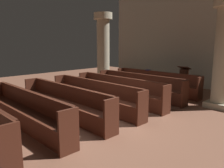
# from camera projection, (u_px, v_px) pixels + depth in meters

# --- Properties ---
(ground_plane) EXTENTS (19.20, 19.20, 0.00)m
(ground_plane) POSITION_uv_depth(u_px,v_px,m) (100.00, 117.00, 6.34)
(ground_plane) COLOR brown
(back_wall) EXTENTS (10.00, 0.16, 4.50)m
(back_wall) POSITION_uv_depth(u_px,v_px,m) (200.00, 38.00, 10.13)
(back_wall) COLOR beige
(back_wall) RESTS_ON ground
(pew_row_0) EXTENTS (3.89, 0.46, 0.88)m
(pew_row_0) POSITION_uv_depth(u_px,v_px,m) (155.00, 81.00, 9.34)
(pew_row_0) COLOR #4C2316
(pew_row_0) RESTS_ON ground
(pew_row_1) EXTENTS (3.89, 0.46, 0.88)m
(pew_row_1) POSITION_uv_depth(u_px,v_px,m) (139.00, 85.00, 8.57)
(pew_row_1) COLOR #4C2316
(pew_row_1) RESTS_ON ground
(pew_row_2) EXTENTS (3.89, 0.47, 0.88)m
(pew_row_2) POSITION_uv_depth(u_px,v_px,m) (119.00, 89.00, 7.81)
(pew_row_2) COLOR #4C2316
(pew_row_2) RESTS_ON ground
(pew_row_3) EXTENTS (3.89, 0.46, 0.88)m
(pew_row_3) POSITION_uv_depth(u_px,v_px,m) (94.00, 94.00, 7.04)
(pew_row_3) COLOR #4C2316
(pew_row_3) RESTS_ON ground
(pew_row_4) EXTENTS (3.89, 0.46, 0.88)m
(pew_row_4) POSITION_uv_depth(u_px,v_px,m) (64.00, 101.00, 6.27)
(pew_row_4) COLOR #4C2316
(pew_row_4) RESTS_ON ground
(pew_row_5) EXTENTS (3.89, 0.47, 0.88)m
(pew_row_5) POSITION_uv_depth(u_px,v_px,m) (25.00, 109.00, 5.51)
(pew_row_5) COLOR #4C2316
(pew_row_5) RESTS_ON ground
(pillar_aisle_side) EXTENTS (0.86, 0.86, 3.43)m
(pillar_aisle_side) POSITION_uv_depth(u_px,v_px,m) (224.00, 52.00, 6.97)
(pillar_aisle_side) COLOR tan
(pillar_aisle_side) RESTS_ON ground
(pillar_far_side) EXTENTS (0.86, 0.86, 3.43)m
(pillar_far_side) POSITION_uv_depth(u_px,v_px,m) (103.00, 49.00, 10.64)
(pillar_far_side) COLOR tan
(pillar_far_side) RESTS_ON ground
(lectern) EXTENTS (0.48, 0.45, 1.08)m
(lectern) POSITION_uv_depth(u_px,v_px,m) (184.00, 81.00, 9.66)
(lectern) COLOR #492215
(lectern) RESTS_ON ground
(hymn_book) EXTENTS (0.15, 0.21, 0.02)m
(hymn_book) POSITION_uv_depth(u_px,v_px,m) (148.00, 70.00, 9.76)
(hymn_book) COLOR navy
(hymn_book) RESTS_ON pew_row_0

